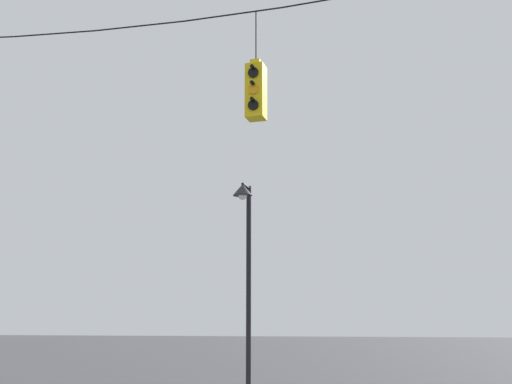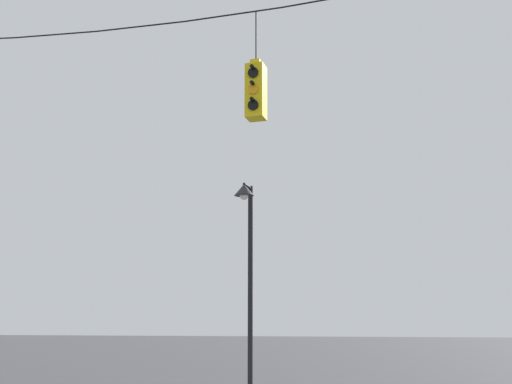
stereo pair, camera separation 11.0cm
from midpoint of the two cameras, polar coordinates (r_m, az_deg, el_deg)
span_wire at (r=12.96m, az=-2.40°, el=16.00°), size 13.91×0.03×0.42m
traffic_light_over_intersection at (r=12.10m, az=-0.27°, el=8.98°), size 0.34×0.46×2.16m
street_lamp at (r=15.42m, az=-1.13°, el=-4.39°), size 0.47×0.81×5.20m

